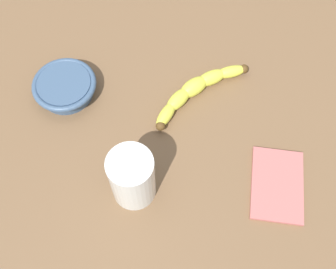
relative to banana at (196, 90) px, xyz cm
name	(u,v)px	position (x,y,z in cm)	size (l,w,h in cm)	color
wooden_tabletop	(159,111)	(2.64, -7.51, -3.17)	(120.00, 120.00, 3.00)	brown
banana	(196,90)	(0.00, 0.00, 0.00)	(14.43, 20.17, 3.33)	#E0E244
smoothie_glass	(132,178)	(19.62, -12.78, 3.96)	(7.71, 7.71, 11.66)	silver
ceramic_bowl	(65,87)	(-1.88, -25.91, 0.52)	(12.65, 12.65, 3.60)	#3D5675
folded_napkin	(277,185)	(20.31, 12.80, -1.37)	(13.85, 9.21, 0.60)	#BC6660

